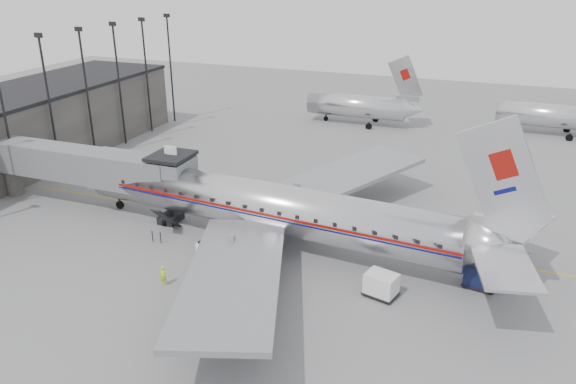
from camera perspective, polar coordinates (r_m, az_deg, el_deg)
name	(u,v)px	position (r m, az deg, el deg)	size (l,w,h in m)	color
ground	(247,257)	(45.38, -4.15, -6.61)	(160.00, 160.00, 0.00)	slate
terminal	(9,133)	(70.98, -26.44, 5.38)	(12.00, 46.00, 8.00)	#3B3836
apron_line	(307,232)	(49.30, 1.96, -4.06)	(0.15, 60.00, 0.01)	gold
jet_bridge	(99,168)	(54.94, -18.62, 2.31)	(21.00, 6.20, 7.10)	#5B5E60
floodlight_masts	(69,94)	(67.54, -21.40, 9.27)	(0.90, 42.25, 15.25)	black
distant_aircraft_near	(358,105)	(82.36, 7.08, 8.74)	(16.39, 3.20, 10.26)	silver
distant_aircraft_mid	(553,115)	(84.33, 25.29, 7.08)	(16.39, 3.20, 10.26)	silver
airliner	(270,207)	(45.99, -1.81, -1.54)	(41.48, 38.31, 13.12)	silver
service_van	(224,253)	(43.70, -6.56, -6.21)	(4.93, 3.42, 2.17)	white
baggage_cart_navy	(481,275)	(43.26, 19.02, -8.01)	(2.55, 2.11, 1.79)	#0E1438
baggage_cart_white	(381,284)	(40.47, 9.45, -9.24)	(2.60, 2.22, 1.76)	silver
ramp_worker	(163,276)	(42.22, -12.55, -8.32)	(0.56, 0.37, 1.55)	#C8E31A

